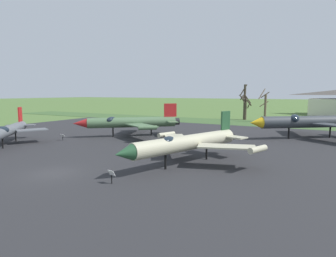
% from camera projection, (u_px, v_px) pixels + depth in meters
% --- Properties ---
extents(ground_plane, '(600.00, 600.00, 0.00)m').
position_uv_depth(ground_plane, '(53.00, 174.00, 23.00)').
color(ground_plane, '#4C6B33').
extents(asphalt_apron, '(71.82, 50.93, 0.05)m').
position_uv_depth(asphalt_apron, '(153.00, 144.00, 36.24)').
color(asphalt_apron, '#28282B').
rests_on(asphalt_apron, ground).
extents(grass_verge_strip, '(131.82, 12.00, 0.06)m').
position_uv_depth(grass_verge_strip, '(229.00, 122.00, 63.50)').
color(grass_verge_strip, '#3C5A2E').
rests_on(grass_verge_strip, ground).
extents(jet_fighter_front_left, '(14.92, 13.70, 5.83)m').
position_uv_depth(jet_fighter_front_left, '(309.00, 121.00, 40.41)').
color(jet_fighter_front_left, '#33383D').
rests_on(jet_fighter_front_left, ground).
extents(jet_fighter_front_right, '(13.41, 12.66, 4.89)m').
position_uv_depth(jet_fighter_front_right, '(130.00, 122.00, 42.37)').
color(jet_fighter_front_right, '#4C6B47').
rests_on(jet_fighter_front_right, ground).
extents(info_placard_front_right, '(0.66, 0.37, 0.91)m').
position_uv_depth(info_placard_front_right, '(63.00, 136.00, 38.89)').
color(info_placard_front_right, black).
rests_on(info_placard_front_right, ground).
extents(jet_fighter_rear_center, '(10.37, 11.36, 4.50)m').
position_uv_depth(jet_fighter_rear_center, '(8.00, 131.00, 35.08)').
color(jet_fighter_rear_center, '#565B60').
rests_on(jet_fighter_rear_center, ground).
extents(jet_fighter_rear_left, '(11.82, 13.98, 4.63)m').
position_uv_depth(jet_fighter_rear_left, '(187.00, 143.00, 25.75)').
color(jet_fighter_rear_left, '#B7B293').
rests_on(jet_fighter_rear_left, ground).
extents(info_placard_rear_left, '(0.65, 0.35, 1.03)m').
position_uv_depth(info_placard_rear_left, '(112.00, 175.00, 20.35)').
color(info_placard_rear_left, black).
rests_on(info_placard_rear_left, ground).
extents(bare_tree_far_left, '(2.79, 2.83, 8.56)m').
position_uv_depth(bare_tree_far_left, '(244.00, 101.00, 69.25)').
color(bare_tree_far_left, '#42382D').
rests_on(bare_tree_far_left, ground).
extents(bare_tree_left_of_center, '(2.60, 2.49, 6.25)m').
position_uv_depth(bare_tree_left_of_center, '(246.00, 106.00, 68.73)').
color(bare_tree_left_of_center, '#42382D').
rests_on(bare_tree_left_of_center, ground).
extents(bare_tree_center, '(2.11, 2.06, 7.45)m').
position_uv_depth(bare_tree_center, '(265.00, 106.00, 63.14)').
color(bare_tree_center, brown).
rests_on(bare_tree_center, ground).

